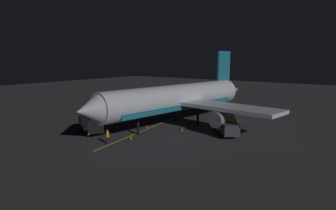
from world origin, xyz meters
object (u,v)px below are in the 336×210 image
Objects in this scene: airliner at (178,99)px; traffic_cone_near_left at (131,138)px; traffic_cone_under_wing at (147,127)px; catering_truck at (226,125)px; traffic_cone_near_right at (182,130)px; baggage_truck at (91,124)px; ground_crew_worker at (108,137)px.

airliner is 11.17m from traffic_cone_near_left.
traffic_cone_near_left is 1.00× the size of traffic_cone_under_wing.
catering_truck is 6.16m from traffic_cone_near_right.
traffic_cone_under_wing is (-4.97, -6.29, -0.99)m from baggage_truck.
airliner is at bearing -91.42° from traffic_cone_near_left.
catering_truck is 3.52× the size of ground_crew_worker.
traffic_cone_near_left is at bearing -174.92° from baggage_truck.
ground_crew_worker is at bearing 68.97° from traffic_cone_near_right.
catering_truck is at bearing 176.20° from airliner.
airliner is 5.70m from traffic_cone_near_right.
traffic_cone_near_right is at bearing 24.85° from catering_truck.
ground_crew_worker is 11.18m from traffic_cone_near_right.
baggage_truck is (7.25, 11.09, -2.89)m from airliner.
baggage_truck is 11.50× the size of traffic_cone_near_right.
airliner is 6.58m from traffic_cone_under_wing.
catering_truck reaches higher than traffic_cone_near_right.
airliner is 13.56m from baggage_truck.
airliner is at bearing -3.80° from catering_truck.
baggage_truck is at bearing -22.00° from ground_crew_worker.
catering_truck is 13.14m from traffic_cone_near_left.
airliner is at bearing -115.44° from traffic_cone_under_wing.
catering_truck is at bearing -126.28° from ground_crew_worker.
airliner is 13.96m from ground_crew_worker.
traffic_cone_near_left is 7.97m from traffic_cone_near_right.
baggage_truck is 11.50× the size of traffic_cone_under_wing.
airliner reaches higher than catering_truck.
airliner is 8.82m from catering_truck.
catering_truck is 11.13× the size of traffic_cone_under_wing.
traffic_cone_near_left is (-0.96, -3.06, -0.64)m from ground_crew_worker.
traffic_cone_near_left is 1.00× the size of traffic_cone_near_right.
airliner is 63.24× the size of traffic_cone_under_wing.
ground_crew_worker is at bearing 72.50° from traffic_cone_near_left.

